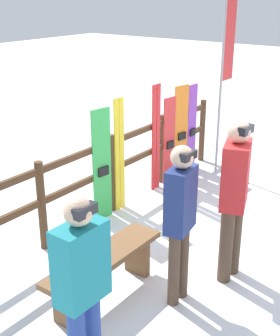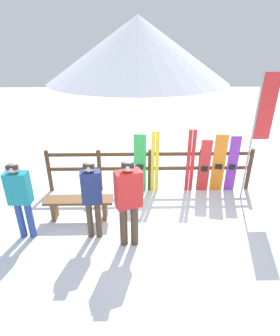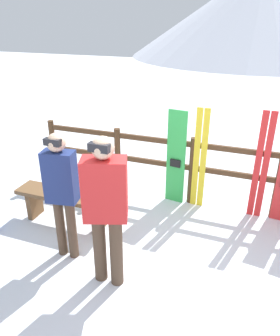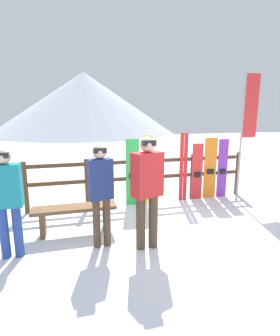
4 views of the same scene
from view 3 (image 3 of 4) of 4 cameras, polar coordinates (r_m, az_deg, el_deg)
The scene contains 9 objects.
ground_plane at distance 4.09m, azimuth 3.19°, elevation -17.55°, with size 40.00×40.00×0.00m, color white.
mountain_backdrop at distance 26.63m, azimuth 20.31°, elevation 24.25°, with size 18.00×18.00×6.00m.
fence at distance 5.14m, azimuth 9.09°, elevation 0.51°, with size 5.16×0.10×1.10m.
bench at distance 4.82m, azimuth -12.97°, elevation -5.62°, with size 1.44×0.36×0.49m.
person_red at distance 3.39m, azimuth -6.02°, elevation -6.24°, with size 0.51×0.38×1.75m.
person_navy at distance 3.89m, azimuth -13.53°, elevation -3.32°, with size 0.39×0.26×1.63m.
snowboard_green at distance 5.10m, azimuth 6.27°, elevation 1.68°, with size 0.30×0.09×1.52m.
ski_pair_yellow at distance 5.02m, azimuth 10.37°, elevation 1.49°, with size 0.19×0.02×1.59m.
ski_pair_red at distance 4.96m, azimuth 20.36°, elevation 0.23°, with size 0.20×0.02×1.63m.
Camera 3 is at (0.84, -2.89, 2.77)m, focal length 35.00 mm.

